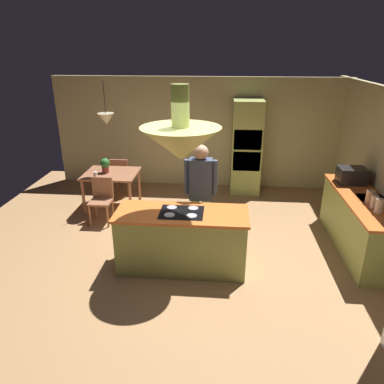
% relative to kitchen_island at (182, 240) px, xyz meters
% --- Properties ---
extents(ground, '(8.16, 8.16, 0.00)m').
position_rel_kitchen_island_xyz_m(ground, '(0.00, 0.20, -0.46)').
color(ground, '#AD7F51').
extents(wall_back, '(6.80, 0.10, 2.55)m').
position_rel_kitchen_island_xyz_m(wall_back, '(0.00, 3.65, 0.81)').
color(wall_back, beige).
rests_on(wall_back, ground).
extents(kitchen_island, '(1.95, 0.78, 0.94)m').
position_rel_kitchen_island_xyz_m(kitchen_island, '(0.00, 0.00, 0.00)').
color(kitchen_island, '#A8B259').
rests_on(kitchen_island, ground).
extents(counter_run_right, '(0.73, 2.30, 0.92)m').
position_rel_kitchen_island_xyz_m(counter_run_right, '(2.84, 0.80, 0.01)').
color(counter_run_right, '#A8B259').
rests_on(counter_run_right, ground).
extents(oven_tower, '(0.66, 0.62, 2.10)m').
position_rel_kitchen_island_xyz_m(oven_tower, '(1.10, 3.24, 0.59)').
color(oven_tower, '#A8B259').
rests_on(oven_tower, ground).
extents(dining_table, '(1.07, 0.91, 0.76)m').
position_rel_kitchen_island_xyz_m(dining_table, '(-1.70, 2.10, 0.20)').
color(dining_table, '#A06444').
rests_on(dining_table, ground).
extents(person_at_island, '(0.53, 0.23, 1.76)m').
position_rel_kitchen_island_xyz_m(person_at_island, '(0.24, 0.66, 0.55)').
color(person_at_island, tan).
rests_on(person_at_island, ground).
extents(range_hood, '(1.10, 1.10, 1.00)m').
position_rel_kitchen_island_xyz_m(range_hood, '(0.00, 0.00, 1.51)').
color(range_hood, '#A8B259').
extents(pendant_light_over_table, '(0.32, 0.32, 0.82)m').
position_rel_kitchen_island_xyz_m(pendant_light_over_table, '(-1.70, 2.10, 1.40)').
color(pendant_light_over_table, beige).
extents(chair_facing_island, '(0.40, 0.40, 0.87)m').
position_rel_kitchen_island_xyz_m(chair_facing_island, '(-1.70, 1.42, 0.04)').
color(chair_facing_island, '#A06444').
rests_on(chair_facing_island, ground).
extents(chair_by_back_wall, '(0.40, 0.40, 0.87)m').
position_rel_kitchen_island_xyz_m(chair_by_back_wall, '(-1.70, 2.78, 0.04)').
color(chair_by_back_wall, '#A06444').
rests_on(chair_by_back_wall, ground).
extents(potted_plant_on_table, '(0.20, 0.20, 0.30)m').
position_rel_kitchen_island_xyz_m(potted_plant_on_table, '(-1.81, 2.11, 0.47)').
color(potted_plant_on_table, '#99382D').
rests_on(potted_plant_on_table, dining_table).
extents(cup_on_table, '(0.07, 0.07, 0.09)m').
position_rel_kitchen_island_xyz_m(cup_on_table, '(-1.94, 1.87, 0.34)').
color(cup_on_table, white).
rests_on(cup_on_table, dining_table).
extents(canister_flour, '(0.11, 0.11, 0.22)m').
position_rel_kitchen_island_xyz_m(canister_flour, '(2.84, 0.23, 0.56)').
color(canister_flour, silver).
rests_on(canister_flour, counter_run_right).
extents(canister_sugar, '(0.10, 0.10, 0.19)m').
position_rel_kitchen_island_xyz_m(canister_sugar, '(2.84, 0.41, 0.55)').
color(canister_sugar, silver).
rests_on(canister_sugar, counter_run_right).
extents(canister_tea, '(0.12, 0.12, 0.20)m').
position_rel_kitchen_island_xyz_m(canister_tea, '(2.84, 0.59, 0.55)').
color(canister_tea, '#E0B78C').
rests_on(canister_tea, counter_run_right).
extents(microwave_on_counter, '(0.46, 0.36, 0.28)m').
position_rel_kitchen_island_xyz_m(microwave_on_counter, '(2.84, 1.48, 0.59)').
color(microwave_on_counter, '#232326').
rests_on(microwave_on_counter, counter_run_right).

